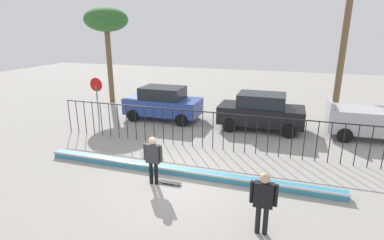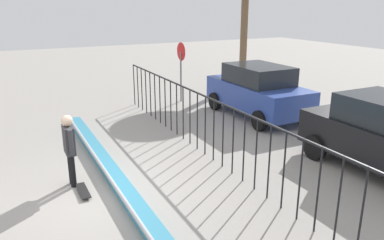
# 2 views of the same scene
# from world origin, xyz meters

# --- Properties ---
(ground_plane) EXTENTS (60.00, 60.00, 0.00)m
(ground_plane) POSITION_xyz_m (0.00, 0.00, 0.00)
(ground_plane) COLOR #9E9991
(bowl_coping_ledge) EXTENTS (11.00, 0.40, 0.27)m
(bowl_coping_ledge) POSITION_xyz_m (0.00, 0.50, 0.12)
(bowl_coping_ledge) COLOR teal
(bowl_coping_ledge) RESTS_ON ground
(perimeter_fence) EXTENTS (14.04, 0.04, 1.68)m
(perimeter_fence) POSITION_xyz_m (-0.00, 3.24, 1.04)
(perimeter_fence) COLOR black
(perimeter_fence) RESTS_ON ground
(skateboarder) EXTENTS (0.68, 0.26, 1.69)m
(skateboarder) POSITION_xyz_m (-0.68, -0.40, 1.01)
(skateboarder) COLOR black
(skateboarder) RESTS_ON ground
(skateboard) EXTENTS (0.80, 0.20, 0.07)m
(skateboard) POSITION_xyz_m (-0.16, -0.27, 0.06)
(skateboard) COLOR black
(skateboard) RESTS_ON ground
(camera_operator) EXTENTS (0.69, 0.26, 1.72)m
(camera_operator) POSITION_xyz_m (3.06, -1.95, 1.03)
(camera_operator) COLOR black
(camera_operator) RESTS_ON ground
(parked_car_blue) EXTENTS (4.30, 2.12, 1.90)m
(parked_car_blue) POSITION_xyz_m (-3.39, 6.79, 0.97)
(parked_car_blue) COLOR #2D479E
(parked_car_blue) RESTS_ON ground
(parked_car_black) EXTENTS (4.30, 2.12, 1.90)m
(parked_car_black) POSITION_xyz_m (2.16, 6.66, 0.97)
(parked_car_black) COLOR black
(parked_car_black) RESTS_ON ground
(stop_sign) EXTENTS (0.76, 0.07, 2.50)m
(stop_sign) POSITION_xyz_m (-6.68, 5.22, 1.62)
(stop_sign) COLOR slate
(stop_sign) RESTS_ON ground
(palm_tree_short) EXTENTS (2.91, 2.91, 6.45)m
(palm_tree_short) POSITION_xyz_m (-8.59, 9.65, 5.51)
(palm_tree_short) COLOR brown
(palm_tree_short) RESTS_ON ground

